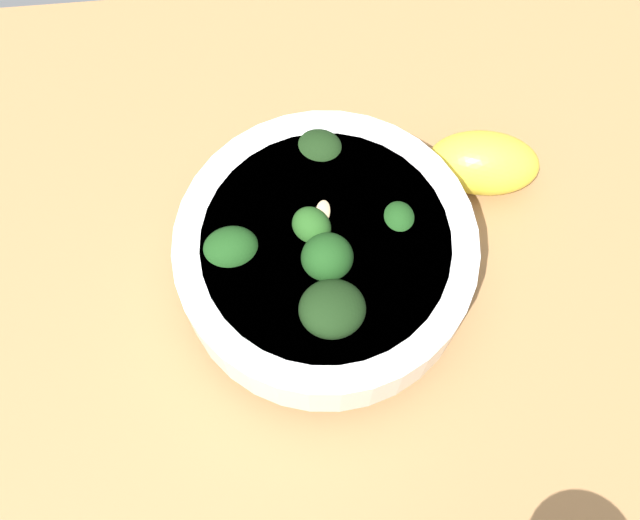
% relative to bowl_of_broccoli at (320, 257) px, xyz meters
% --- Properties ---
extents(ground_plane, '(0.64, 0.64, 0.04)m').
position_rel_bowl_of_broccoli_xyz_m(ground_plane, '(-0.00, 0.05, -0.06)').
color(ground_plane, '#996D42').
extents(bowl_of_broccoli, '(0.20, 0.20, 0.09)m').
position_rel_bowl_of_broccoli_xyz_m(bowl_of_broccoli, '(0.00, 0.00, 0.00)').
color(bowl_of_broccoli, white).
rests_on(bowl_of_broccoli, ground_plane).
extents(lemon_wedge, '(0.09, 0.06, 0.05)m').
position_rel_bowl_of_broccoli_xyz_m(lemon_wedge, '(-0.13, -0.07, -0.02)').
color(lemon_wedge, yellow).
rests_on(lemon_wedge, ground_plane).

